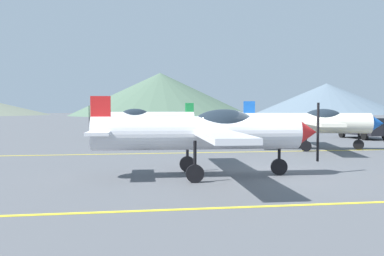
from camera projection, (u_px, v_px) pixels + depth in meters
name	position (u px, v px, depth m)	size (l,w,h in m)	color
ground_plane	(274.00, 174.00, 14.90)	(400.00, 400.00, 0.00)	#54565B
apron_line_near	(339.00, 204.00, 10.29)	(80.00, 0.16, 0.01)	yellow
apron_line_far	(226.00, 152.00, 22.29)	(80.00, 0.16, 0.01)	yellow
airplane_near	(206.00, 132.00, 14.32)	(8.02, 9.24, 2.77)	silver
airplane_mid	(312.00, 122.00, 23.75)	(8.11, 9.22, 2.77)	silver
airplane_far	(143.00, 119.00, 31.70)	(7.97, 9.21, 2.77)	silver
car_sedan	(363.00, 128.00, 32.21)	(2.33, 4.45, 1.62)	black
hill_centerleft	(160.00, 94.00, 137.01)	(59.42, 59.42, 13.99)	#4C6651
hill_centerright	(327.00, 99.00, 170.92)	(59.25, 59.25, 12.55)	slate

